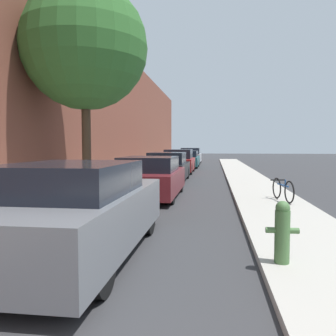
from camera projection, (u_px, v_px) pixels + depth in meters
name	position (u px, v px, depth m)	size (l,w,h in m)	color
ground_plane	(186.00, 183.00, 15.58)	(120.00, 120.00, 0.00)	#333335
sidewalk_left	(124.00, 181.00, 15.96)	(2.00, 52.00, 0.12)	#ADA89E
sidewalk_right	(251.00, 183.00, 15.19)	(2.00, 52.00, 0.12)	#ADA89E
building_facade_left	(95.00, 106.00, 15.91)	(0.70, 52.00, 7.14)	brown
parked_car_grey	(76.00, 211.00, 5.28)	(1.89, 4.47, 1.45)	black
parked_car_maroon	(150.00, 178.00, 11.35)	(1.91, 4.39, 1.35)	black
parked_car_black	(168.00, 168.00, 16.46)	(1.82, 4.48, 1.39)	black
parked_car_red	(179.00, 162.00, 21.52)	(1.81, 4.21, 1.48)	black
parked_car_teal	(187.00, 159.00, 26.93)	(1.79, 4.56, 1.31)	black
parked_car_silver	(191.00, 156.00, 32.74)	(1.92, 4.29, 1.49)	black
street_tree_near	(85.00, 47.00, 9.63)	(3.53, 3.53, 6.13)	#423323
fire_hydrant	(282.00, 231.00, 4.62)	(0.44, 0.20, 0.85)	#47703D
bicycle	(283.00, 190.00, 9.87)	(0.46, 1.51, 0.63)	black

